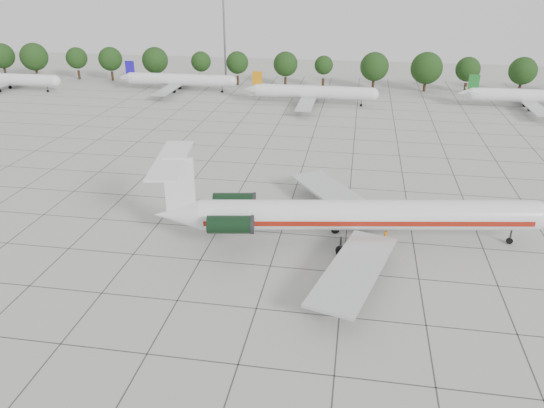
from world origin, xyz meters
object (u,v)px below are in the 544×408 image
object	(u,v)px
bg_airliner_b	(179,80)
bg_airliner_c	(313,92)
floodlight_mast	(224,27)
main_airliner	(345,215)
ground_crew	(385,235)
bg_airliner_d	(533,96)
bg_airliner_a	(6,79)

from	to	relation	value
bg_airliner_b	bg_airliner_c	distance (m)	36.67
bg_airliner_b	floodlight_mast	xyz separation A→B (m)	(8.10, 17.14, 11.37)
main_airliner	bg_airliner_c	world-z (taller)	main_airliner
bg_airliner_b	bg_airliner_c	bearing A→B (deg)	-13.90
ground_crew	bg_airliner_d	xyz separation A→B (m)	(34.64, 70.23, 2.08)
main_airliner	bg_airliner_d	world-z (taller)	main_airliner
bg_airliner_a	bg_airliner_d	xyz separation A→B (m)	(130.21, 2.22, 0.00)
main_airliner	bg_airliner_b	bearing A→B (deg)	111.70
bg_airliner_b	bg_airliner_d	xyz separation A→B (m)	(85.40, -4.68, 0.00)
ground_crew	bg_airliner_b	distance (m)	90.51
bg_airliner_d	bg_airliner_b	bearing A→B (deg)	176.87
ground_crew	bg_airliner_c	xyz separation A→B (m)	(-15.17, 66.10, 2.08)
bg_airliner_b	bg_airliner_d	distance (m)	85.53
floodlight_mast	bg_airliner_c	bearing A→B (deg)	-43.35
ground_crew	bg_airliner_a	distance (m)	117.32
bg_airliner_c	bg_airliner_d	world-z (taller)	same
main_airliner	floodlight_mast	world-z (taller)	floodlight_mast
floodlight_mast	bg_airliner_a	bearing A→B (deg)	-155.56
bg_airliner_c	floodlight_mast	world-z (taller)	floodlight_mast
bg_airliner_b	bg_airliner_c	xyz separation A→B (m)	(35.59, -8.81, 0.00)
main_airliner	ground_crew	distance (m)	5.93
main_airliner	bg_airliner_b	size ratio (longest dim) A/B	1.62
bg_airliner_c	floodlight_mast	distance (m)	39.48
bg_airliner_c	bg_airliner_b	bearing A→B (deg)	166.10
bg_airliner_c	ground_crew	bearing A→B (deg)	-77.08
main_airliner	bg_airliner_a	world-z (taller)	main_airliner
main_airliner	ground_crew	world-z (taller)	main_airliner
ground_crew	floodlight_mast	size ratio (longest dim) A/B	0.07
bg_airliner_b	floodlight_mast	bearing A→B (deg)	64.70
main_airliner	bg_airliner_c	bearing A→B (deg)	89.31
floodlight_mast	ground_crew	bearing A→B (deg)	-65.14
bg_airliner_d	floodlight_mast	bearing A→B (deg)	164.23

